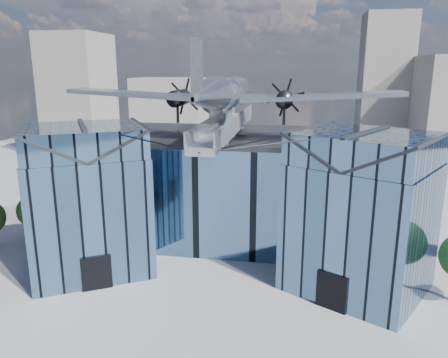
# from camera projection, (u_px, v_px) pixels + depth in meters

# --- Properties ---
(ground_plane) EXTENTS (120.00, 120.00, 0.00)m
(ground_plane) POSITION_uv_depth(u_px,v_px,m) (220.00, 271.00, 35.52)
(ground_plane) COLOR gray
(museum) EXTENTS (32.88, 24.50, 17.60)m
(museum) POSITION_uv_depth(u_px,v_px,m) (231.00, 186.00, 39.70)
(museum) COLOR #496D94
(museum) RESTS_ON ground
(bg_towers) EXTENTS (77.00, 24.50, 26.00)m
(bg_towers) POSITION_uv_depth(u_px,v_px,m) (275.00, 101.00, 81.04)
(bg_towers) COLOR gray
(bg_towers) RESTS_ON ground
(tree_plaza_w) EXTENTS (3.28, 3.28, 4.67)m
(tree_plaza_w) POSITION_uv_depth(u_px,v_px,m) (33.00, 211.00, 40.38)
(tree_plaza_w) COLOR #332114
(tree_plaza_w) RESTS_ON ground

